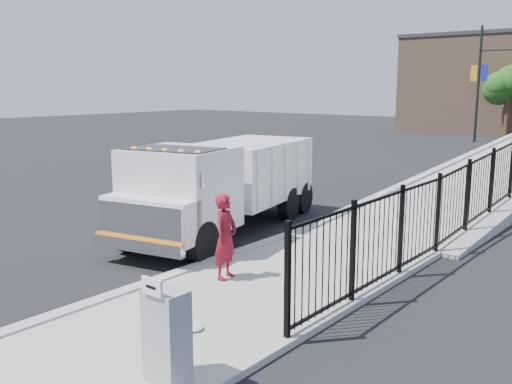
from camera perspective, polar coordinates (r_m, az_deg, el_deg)
The scene contains 11 objects.
ground at distance 12.69m, azimuth -4.74°, elevation -7.54°, with size 120.00×120.00×0.00m, color black.
sidewalk at distance 10.06m, azimuth -4.60°, elevation -12.13°, with size 3.55×12.00×0.12m, color #9E998E.
curb at distance 11.38m, azimuth -11.78°, elevation -9.48°, with size 0.30×12.00×0.16m, color #ADAAA3.
truck at distance 15.29m, azimuth -3.58°, elevation 1.11°, with size 3.81×7.73×2.54m.
worker at distance 11.39m, azimuth -3.07°, elevation -4.49°, with size 0.63×0.41×1.72m, color maroon.
utility_cabinet at distance 7.71m, azimuth -8.90°, elevation -14.05°, with size 0.55×0.40×1.25m, color gray.
arrow_sign at distance 7.30m, azimuth -10.36°, elevation -9.31°, with size 0.35×0.04×0.22m, color white.
debris at distance 9.36m, azimuth -6.29°, elevation -13.30°, with size 0.32×0.32×0.08m, color silver.
light_pole_0 at distance 43.21m, azimuth 21.76°, elevation 10.42°, with size 3.77×0.22×8.00m.
tree_0 at distance 47.43m, azimuth 23.99°, elevation 9.71°, with size 2.65×2.65×5.33m.
building at distance 55.50m, azimuth 20.86°, elevation 9.97°, with size 10.00×10.00×8.00m, color #8C664C.
Camera 1 is at (8.33, -8.72, 3.94)m, focal length 40.00 mm.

